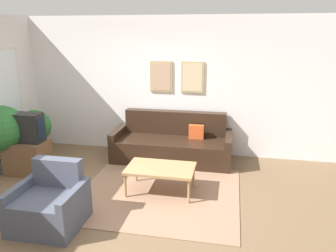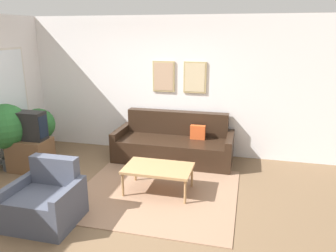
# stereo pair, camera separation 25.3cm
# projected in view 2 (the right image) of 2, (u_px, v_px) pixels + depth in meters

# --- Properties ---
(ground_plane) EXTENTS (16.00, 16.00, 0.00)m
(ground_plane) POSITION_uv_depth(u_px,v_px,m) (105.00, 206.00, 4.67)
(ground_plane) COLOR brown
(area_rug) EXTENTS (2.41, 2.20, 0.01)m
(area_rug) POSITION_uv_depth(u_px,v_px,m) (157.00, 193.00, 5.04)
(area_rug) COLOR #937056
(area_rug) RESTS_ON ground_plane
(wall_back) EXTENTS (8.00, 0.09, 2.70)m
(wall_back) POSITION_uv_depth(u_px,v_px,m) (153.00, 86.00, 6.56)
(wall_back) COLOR silver
(wall_back) RESTS_ON ground_plane
(couch) EXTENTS (2.23, 0.90, 0.90)m
(couch) POSITION_uv_depth(u_px,v_px,m) (174.00, 145.00, 6.30)
(couch) COLOR black
(couch) RESTS_ON ground_plane
(coffee_table) EXTENTS (1.03, 0.64, 0.41)m
(coffee_table) POSITION_uv_depth(u_px,v_px,m) (158.00, 169.00, 4.98)
(coffee_table) COLOR #A87F51
(coffee_table) RESTS_ON ground_plane
(tv_stand) EXTENTS (0.69, 0.49, 0.58)m
(tv_stand) POSITION_uv_depth(u_px,v_px,m) (31.00, 155.00, 5.82)
(tv_stand) COLOR brown
(tv_stand) RESTS_ON ground_plane
(tv) EXTENTS (0.63, 0.28, 0.50)m
(tv) POSITION_uv_depth(u_px,v_px,m) (27.00, 126.00, 5.67)
(tv) COLOR black
(tv) RESTS_ON tv_stand
(armchair) EXTENTS (0.83, 0.76, 0.80)m
(armchair) POSITION_uv_depth(u_px,v_px,m) (46.00, 202.00, 4.22)
(armchair) COLOR #474C5B
(armchair) RESTS_ON ground_plane
(potted_plant_tall) EXTENTS (0.79, 0.79, 1.20)m
(potted_plant_tall) POSITION_uv_depth(u_px,v_px,m) (6.00, 128.00, 5.71)
(potted_plant_tall) COLOR #383D42
(potted_plant_tall) RESTS_ON ground_plane
(potted_plant_by_window) EXTENTS (0.63, 0.63, 0.96)m
(potted_plant_by_window) POSITION_uv_depth(u_px,v_px,m) (39.00, 126.00, 6.43)
(potted_plant_by_window) COLOR #383D42
(potted_plant_by_window) RESTS_ON ground_plane
(potted_plant_small) EXTENTS (0.51, 0.51, 0.84)m
(potted_plant_small) POSITION_uv_depth(u_px,v_px,m) (31.00, 131.00, 6.36)
(potted_plant_small) COLOR #383D42
(potted_plant_small) RESTS_ON ground_plane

